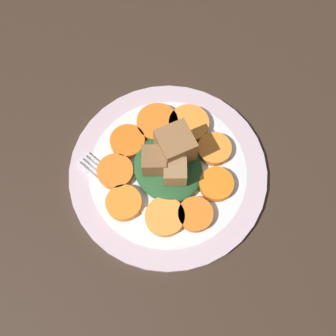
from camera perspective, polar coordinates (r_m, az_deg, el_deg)
The scene contains 13 objects.
table_slab at distance 64.83cm, azimuth 0.00°, elevation -1.00°, with size 120.00×120.00×2.00cm, color #38281E.
plate at distance 63.41cm, azimuth 0.00°, elevation -0.52°, with size 29.74×29.74×1.05cm.
carrot_slice_0 at distance 60.89cm, azimuth -5.99°, elevation -4.73°, with size 5.23×5.23×1.28cm, color orange.
carrot_slice_1 at distance 60.01cm, azimuth -0.43°, elevation -6.62°, with size 5.69×5.69×1.28cm, color #F9953A.
carrot_slice_2 at distance 60.22cm, azimuth 3.74°, elevation -6.29°, with size 5.04×5.04×1.28cm, color orange.
carrot_slice_3 at distance 61.85cm, azimuth 6.56°, elevation -2.20°, with size 5.09×5.09×1.28cm, color orange.
carrot_slice_4 at distance 63.91cm, azimuth 6.30°, elevation 2.57°, with size 5.15×5.15×1.28cm, color orange.
carrot_slice_5 at distance 65.46cm, azimuth 2.85°, elevation 5.99°, with size 6.25×6.25×1.28cm, color orange.
carrot_slice_6 at distance 65.49cm, azimuth -1.45°, elevation 6.15°, with size 6.39×6.39×1.28cm, color orange.
carrot_slice_7 at distance 64.34cm, azimuth -5.48°, elevation 3.60°, with size 5.31×5.31×1.28cm, color orange.
carrot_slice_8 at distance 62.60cm, azimuth -7.14°, elevation -0.50°, with size 5.39×5.39×1.28cm, color orange.
center_pile at distance 60.84cm, azimuth 0.15°, elevation 0.90°, with size 10.95×9.86×6.66cm.
fork at distance 61.94cm, azimuth -6.35°, elevation -3.13°, with size 16.84×6.32×0.40cm.
Camera 1 is at (19.01, -12.37, 61.74)cm, focal length 45.00 mm.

